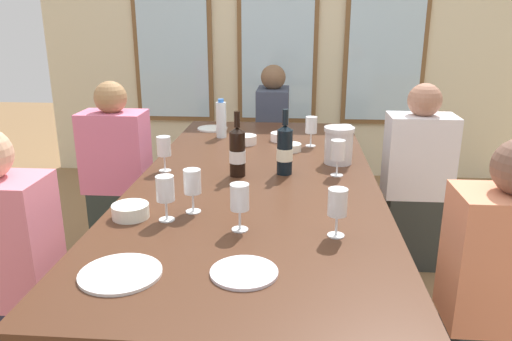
{
  "coord_description": "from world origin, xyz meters",
  "views": [
    {
      "loc": [
        0.18,
        -2.22,
        1.48
      ],
      "look_at": [
        0.0,
        -0.04,
        0.79
      ],
      "focal_mm": 34.93,
      "sensor_mm": 36.0,
      "label": 1
    }
  ],
  "objects_px": {
    "white_plate_1": "(120,273)",
    "seated_person_2": "(118,177)",
    "wine_glass_5": "(165,190)",
    "wine_glass_1": "(240,198)",
    "dining_table": "(257,190)",
    "wine_glass_2": "(345,135)",
    "seated_person_0": "(6,279)",
    "wine_glass_3": "(337,205)",
    "tasting_bowl_0": "(131,211)",
    "tasting_bowl_3": "(246,140)",
    "wine_glass_4": "(164,147)",
    "water_bottle": "(221,119)",
    "seated_person_4": "(273,140)",
    "wine_glass_6": "(192,184)",
    "white_plate_0": "(244,272)",
    "tasting_bowl_2": "(290,147)",
    "wine_bottle_1": "(237,152)",
    "wine_glass_7": "(338,151)",
    "seated_person_1": "(499,302)",
    "seated_person_3": "(416,182)",
    "metal_pitcher": "(339,145)",
    "tasting_bowl_1": "(281,137)",
    "wine_bottle_0": "(285,150)",
    "wine_glass_0": "(311,126)",
    "white_plate_2": "(212,129)"
  },
  "relations": [
    {
      "from": "wine_glass_6",
      "to": "white_plate_1",
      "type": "bearing_deg",
      "value": -103.24
    },
    {
      "from": "wine_glass_2",
      "to": "wine_glass_4",
      "type": "xyz_separation_m",
      "value": [
        -0.9,
        -0.33,
        0.0
      ]
    },
    {
      "from": "wine_bottle_0",
      "to": "wine_glass_1",
      "type": "bearing_deg",
      "value": -101.99
    },
    {
      "from": "seated_person_0",
      "to": "wine_glass_3",
      "type": "bearing_deg",
      "value": 1.2
    },
    {
      "from": "white_plate_1",
      "to": "wine_bottle_1",
      "type": "bearing_deg",
      "value": 76.19
    },
    {
      "from": "wine_bottle_0",
      "to": "wine_glass_2",
      "type": "distance_m",
      "value": 0.45
    },
    {
      "from": "tasting_bowl_0",
      "to": "tasting_bowl_3",
      "type": "relative_size",
      "value": 1.1
    },
    {
      "from": "tasting_bowl_1",
      "to": "tasting_bowl_3",
      "type": "distance_m",
      "value": 0.23
    },
    {
      "from": "wine_glass_4",
      "to": "seated_person_2",
      "type": "distance_m",
      "value": 0.75
    },
    {
      "from": "white_plate_1",
      "to": "tasting_bowl_2",
      "type": "height_order",
      "value": "tasting_bowl_2"
    },
    {
      "from": "wine_glass_6",
      "to": "tasting_bowl_2",
      "type": "bearing_deg",
      "value": 68.69
    },
    {
      "from": "wine_bottle_1",
      "to": "seated_person_2",
      "type": "relative_size",
      "value": 0.28
    },
    {
      "from": "white_plate_1",
      "to": "seated_person_2",
      "type": "distance_m",
      "value": 1.64
    },
    {
      "from": "wine_bottle_1",
      "to": "metal_pitcher",
      "type": "bearing_deg",
      "value": 26.61
    },
    {
      "from": "tasting_bowl_0",
      "to": "seated_person_3",
      "type": "distance_m",
      "value": 1.77
    },
    {
      "from": "dining_table",
      "to": "wine_bottle_1",
      "type": "height_order",
      "value": "wine_bottle_1"
    },
    {
      "from": "wine_bottle_1",
      "to": "seated_person_3",
      "type": "xyz_separation_m",
      "value": [
        0.99,
        0.6,
        -0.33
      ]
    },
    {
      "from": "wine_glass_4",
      "to": "wine_glass_5",
      "type": "distance_m",
      "value": 0.62
    },
    {
      "from": "dining_table",
      "to": "white_plate_0",
      "type": "bearing_deg",
      "value": -87.89
    },
    {
      "from": "water_bottle",
      "to": "wine_bottle_1",
      "type": "bearing_deg",
      "value": -75.99
    },
    {
      "from": "metal_pitcher",
      "to": "wine_bottle_1",
      "type": "xyz_separation_m",
      "value": [
        -0.49,
        -0.25,
        0.02
      ]
    },
    {
      "from": "seated_person_1",
      "to": "wine_glass_2",
      "type": "bearing_deg",
      "value": 113.45
    },
    {
      "from": "wine_glass_2",
      "to": "wine_glass_3",
      "type": "bearing_deg",
      "value": -96.46
    },
    {
      "from": "tasting_bowl_3",
      "to": "wine_glass_5",
      "type": "relative_size",
      "value": 0.73
    },
    {
      "from": "tasting_bowl_3",
      "to": "wine_glass_6",
      "type": "xyz_separation_m",
      "value": [
        -0.1,
        -1.07,
        0.09
      ]
    },
    {
      "from": "seated_person_0",
      "to": "seated_person_4",
      "type": "bearing_deg",
      "value": 68.13
    },
    {
      "from": "wine_bottle_0",
      "to": "tasting_bowl_2",
      "type": "height_order",
      "value": "wine_bottle_0"
    },
    {
      "from": "tasting_bowl_3",
      "to": "wine_glass_2",
      "type": "height_order",
      "value": "wine_glass_2"
    },
    {
      "from": "white_plate_2",
      "to": "tasting_bowl_2",
      "type": "height_order",
      "value": "tasting_bowl_2"
    },
    {
      "from": "wine_glass_5",
      "to": "wine_glass_1",
      "type": "bearing_deg",
      "value": -13.18
    },
    {
      "from": "dining_table",
      "to": "seated_person_1",
      "type": "xyz_separation_m",
      "value": [
        0.9,
        -0.65,
        -0.15
      ]
    },
    {
      "from": "water_bottle",
      "to": "wine_glass_2",
      "type": "distance_m",
      "value": 0.82
    },
    {
      "from": "dining_table",
      "to": "wine_glass_2",
      "type": "relative_size",
      "value": 14.31
    },
    {
      "from": "wine_glass_5",
      "to": "wine_glass_6",
      "type": "xyz_separation_m",
      "value": [
        0.08,
        0.09,
        -0.0
      ]
    },
    {
      "from": "tasting_bowl_3",
      "to": "wine_glass_5",
      "type": "distance_m",
      "value": 1.17
    },
    {
      "from": "wine_glass_5",
      "to": "wine_glass_7",
      "type": "height_order",
      "value": "same"
    },
    {
      "from": "white_plate_1",
      "to": "seated_person_4",
      "type": "distance_m",
      "value": 2.57
    },
    {
      "from": "metal_pitcher",
      "to": "wine_bottle_1",
      "type": "height_order",
      "value": "wine_bottle_1"
    },
    {
      "from": "white_plate_1",
      "to": "seated_person_0",
      "type": "height_order",
      "value": "seated_person_0"
    },
    {
      "from": "tasting_bowl_3",
      "to": "seated_person_1",
      "type": "distance_m",
      "value": 1.65
    },
    {
      "from": "water_bottle",
      "to": "wine_glass_7",
      "type": "bearing_deg",
      "value": -47.37
    },
    {
      "from": "white_plate_1",
      "to": "wine_glass_4",
      "type": "height_order",
      "value": "wine_glass_4"
    },
    {
      "from": "white_plate_2",
      "to": "water_bottle",
      "type": "height_order",
      "value": "water_bottle"
    },
    {
      "from": "seated_person_1",
      "to": "seated_person_2",
      "type": "height_order",
      "value": "same"
    },
    {
      "from": "wine_glass_0",
      "to": "seated_person_3",
      "type": "height_order",
      "value": "seated_person_3"
    },
    {
      "from": "white_plate_0",
      "to": "tasting_bowl_2",
      "type": "height_order",
      "value": "tasting_bowl_2"
    },
    {
      "from": "dining_table",
      "to": "wine_glass_6",
      "type": "bearing_deg",
      "value": -115.92
    },
    {
      "from": "wine_bottle_0",
      "to": "water_bottle",
      "type": "xyz_separation_m",
      "value": [
        -0.41,
        0.71,
        -0.01
      ]
    },
    {
      "from": "water_bottle",
      "to": "seated_person_1",
      "type": "bearing_deg",
      "value": -50.55
    },
    {
      "from": "wine_glass_4",
      "to": "seated_person_4",
      "type": "distance_m",
      "value": 1.63
    }
  ]
}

